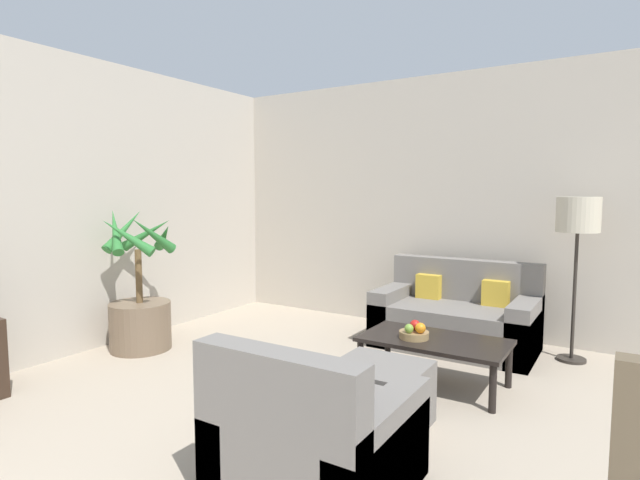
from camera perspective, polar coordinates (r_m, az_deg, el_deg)
The scene contains 11 objects.
wall_back at distance 5.32m, azimuth 19.30°, elevation 3.85°, with size 7.75×0.06×2.70m.
potted_palm at distance 5.00m, azimuth -19.86°, elevation -7.39°, with size 0.72×0.73×1.34m.
sofa_loveseat at distance 4.97m, azimuth 15.25°, elevation -8.66°, with size 1.45×0.79×0.81m.
floor_lamp at distance 4.80m, azimuth 27.39°, elevation 1.84°, with size 0.35×0.35×1.43m.
coffee_table at distance 3.97m, azimuth 12.91°, elevation -11.51°, with size 1.08×0.60×0.36m.
fruit_bowl at distance 3.93m, azimuth 10.69°, elevation -10.59°, with size 0.23×0.23×0.05m.
apple_red at distance 3.94m, azimuth 10.81°, elevation -9.53°, with size 0.08×0.08×0.08m.
apple_green at distance 3.86m, azimuth 10.14°, elevation -9.92°, with size 0.07×0.07×0.07m.
orange_fruit at distance 3.87m, azimuth 11.40°, elevation -9.84°, with size 0.08×0.08×0.08m.
armchair at distance 2.63m, azimuth -0.65°, elevation -21.80°, with size 0.85×0.83×0.79m.
ottoman at distance 3.31m, azimuth 6.88°, elevation -17.17°, with size 0.56×0.51×0.40m.
Camera 1 is at (1.17, 1.14, 1.47)m, focal length 28.00 mm.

